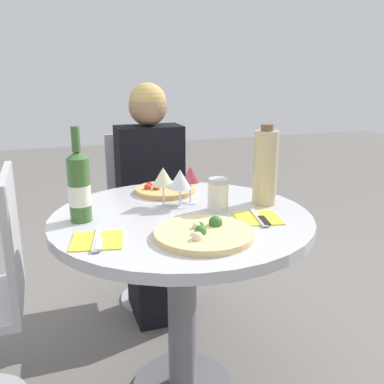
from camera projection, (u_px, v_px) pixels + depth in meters
The scene contains 13 objects.
dining_table at pixel (182, 253), 1.55m from camera, with size 0.92×0.92×0.74m.
chair_behind_diner at pixel (148, 221), 2.34m from camera, with size 0.40×0.40×0.90m.
seated_diner at pixel (154, 210), 2.19m from camera, with size 0.33×0.40×1.17m.
pizza_large at pixel (205, 233), 1.31m from camera, with size 0.31×0.31×0.05m.
pizza_small_far at pixel (165, 190), 1.78m from camera, with size 0.25×0.25×0.05m.
wine_bottle at pixel (79, 187), 1.42m from camera, with size 0.07×0.07×0.32m.
tall_carafe at pixel (265, 167), 1.60m from camera, with size 0.09×0.09×0.30m.
sugar_shaker at pixel (218, 194), 1.55m from camera, with size 0.08×0.08×0.12m.
wine_glass_center at pixel (180, 180), 1.57m from camera, with size 0.08×0.08×0.14m.
wine_glass_back_right at pixel (190, 175), 1.62m from camera, with size 0.07×0.07×0.14m.
wine_glass_back_left at pixel (163, 177), 1.58m from camera, with size 0.08×0.08×0.15m.
place_setting_left at pixel (97, 240), 1.27m from camera, with size 0.18×0.19×0.01m.
place_setting_right at pixel (258, 218), 1.47m from camera, with size 0.18×0.19×0.01m.
Camera 1 is at (-0.43, -1.36, 1.23)m, focal length 40.00 mm.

